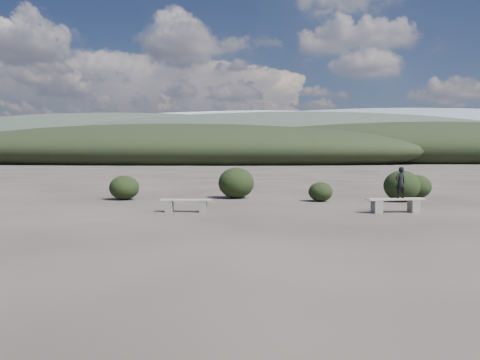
# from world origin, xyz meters

# --- Properties ---
(ground) EXTENTS (1200.00, 1200.00, 0.00)m
(ground) POSITION_xyz_m (0.00, 0.00, 0.00)
(ground) COLOR #312A26
(ground) RESTS_ON ground
(bench_left) EXTENTS (1.69, 0.40, 0.42)m
(bench_left) POSITION_xyz_m (-2.48, 4.23, 0.26)
(bench_left) COLOR #65625F
(bench_left) RESTS_ON ground
(bench_right) EXTENTS (1.93, 0.82, 0.47)m
(bench_right) POSITION_xyz_m (4.29, 4.67, 0.29)
(bench_right) COLOR #65625F
(bench_right) RESTS_ON ground
(seated_person) EXTENTS (0.43, 0.37, 1.01)m
(seated_person) POSITION_xyz_m (4.44, 4.70, 0.98)
(seated_person) COLOR black
(seated_person) RESTS_ON bench_right
(shrub_a) EXTENTS (1.24, 1.24, 1.01)m
(shrub_a) POSITION_xyz_m (-5.96, 8.21, 0.51)
(shrub_a) COLOR black
(shrub_a) RESTS_ON ground
(shrub_b) EXTENTS (1.55, 1.55, 1.33)m
(shrub_b) POSITION_xyz_m (-1.36, 9.33, 0.67)
(shrub_b) COLOR black
(shrub_b) RESTS_ON ground
(shrub_c) EXTENTS (0.97, 0.97, 0.78)m
(shrub_c) POSITION_xyz_m (2.17, 8.26, 0.39)
(shrub_c) COLOR black
(shrub_c) RESTS_ON ground
(shrub_d) EXTENTS (1.43, 1.43, 1.25)m
(shrub_d) POSITION_xyz_m (5.44, 8.58, 0.62)
(shrub_d) COLOR black
(shrub_d) RESTS_ON ground
(shrub_e) EXTENTS (1.22, 1.22, 1.01)m
(shrub_e) POSITION_xyz_m (6.42, 9.98, 0.51)
(shrub_e) COLOR black
(shrub_e) RESTS_ON ground
(mountain_ridges) EXTENTS (500.00, 400.00, 56.00)m
(mountain_ridges) POSITION_xyz_m (-7.48, 339.06, 10.84)
(mountain_ridges) COLOR black
(mountain_ridges) RESTS_ON ground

